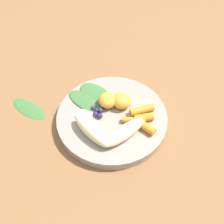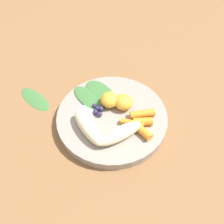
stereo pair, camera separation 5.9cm
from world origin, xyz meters
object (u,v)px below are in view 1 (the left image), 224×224
Objects in this scene: banana_peeled_right at (92,131)px; orange_segment_near at (108,100)px; bowl at (112,118)px; banana_peeled_left at (125,132)px; kale_leaf_stray at (29,108)px.

orange_segment_near reaches higher than banana_peeled_right.
bowl is 2.42× the size of banana_peeled_left.
banana_peeled_left is 2.47× the size of orange_segment_near.
kale_leaf_stray is (0.13, 0.25, -0.04)m from banana_peeled_left.
banana_peeled_left reaches higher than kale_leaf_stray.
banana_peeled_left and banana_peeled_right have the same top height.
kale_leaf_stray is at bearing 83.17° from orange_segment_near.
banana_peeled_right is at bearing 154.16° from orange_segment_near.
banana_peeled_left is (-0.07, -0.02, 0.03)m from bowl.
banana_peeled_right is 0.10m from orange_segment_near.
bowl is 2.37× the size of kale_leaf_stray.
banana_peeled_right is (0.01, 0.08, 0.00)m from banana_peeled_left.
banana_peeled_left reaches higher than bowl.
kale_leaf_stray is (0.12, 0.17, -0.04)m from banana_peeled_right.
bowl is at bearing 74.97° from banana_peeled_left.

